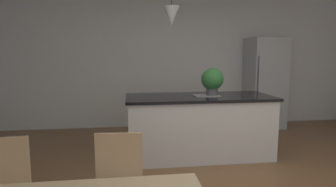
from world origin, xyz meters
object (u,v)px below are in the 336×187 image
Objects in this scene: refrigerator at (265,83)px; chair_far_right at (118,187)px; potted_plant_on_island at (212,80)px; kitchen_island at (199,125)px.

chair_far_right is at bearing -130.71° from refrigerator.
potted_plant_on_island is (-1.58, -1.50, 0.21)m from refrigerator.
refrigerator is (2.87, 3.34, 0.44)m from chair_far_right.
chair_far_right is 0.47× the size of refrigerator.
kitchen_island is at bearing 59.04° from chair_far_right.
potted_plant_on_island is (0.19, 0.00, 0.66)m from kitchen_island.
potted_plant_on_island is (1.29, 1.83, 0.65)m from chair_far_right.
refrigerator is (1.77, 1.50, 0.46)m from kitchen_island.
kitchen_island reaches higher than chair_far_right.
refrigerator is at bearing 49.29° from chair_far_right.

